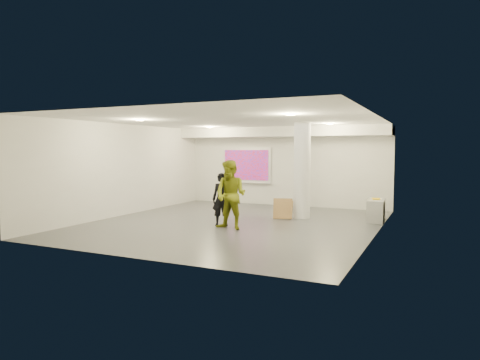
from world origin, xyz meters
The scene contains 20 objects.
floor centered at (0.00, 0.00, 0.00)m, with size 8.00×9.00×0.01m, color #36393D.
ceiling centered at (0.00, 0.00, 3.00)m, with size 8.00×9.00×0.01m, color silver.
wall_back centered at (0.00, 4.50, 1.50)m, with size 8.00×0.01×3.00m, color silver.
wall_front centered at (0.00, -4.50, 1.50)m, with size 8.00×0.01×3.00m, color silver.
wall_left centered at (-4.00, 0.00, 1.50)m, with size 0.01×9.00×3.00m, color silver.
wall_right centered at (4.00, 0.00, 1.50)m, with size 0.01×9.00×3.00m, color silver.
soffit_band centered at (0.00, 3.95, 2.82)m, with size 8.00×1.10×0.36m, color silver.
downlight_nw centered at (-2.20, 2.50, 2.98)m, with size 0.22×0.22×0.02m, color #FFD498.
downlight_ne centered at (2.20, 2.50, 2.98)m, with size 0.22×0.22×0.02m, color #FFD498.
downlight_sw centered at (-2.20, -1.50, 2.98)m, with size 0.22×0.22×0.02m, color #FFD498.
downlight_se centered at (2.20, -1.50, 2.98)m, with size 0.22×0.22×0.02m, color #FFD498.
column centered at (1.50, 1.80, 1.50)m, with size 0.52×0.52×3.00m, color silver.
projection_screen centered at (-1.60, 4.45, 1.53)m, with size 2.10×0.13×1.42m.
credenza centered at (3.72, 2.15, 0.33)m, with size 0.47×1.13×0.66m, color gray.
papers_stack centered at (3.75, 2.21, 0.67)m, with size 0.23×0.30×0.02m, color white.
postit_pad centered at (3.71, 2.19, 0.68)m, with size 0.23×0.31×0.03m, color #E3B703.
cardboard_back centered at (1.01, 1.40, 0.32)m, with size 0.59×0.05×0.64m, color olive.
cardboard_front centered at (1.03, 1.51, 0.28)m, with size 0.52×0.05×0.57m, color olive.
woman centered at (-0.14, -0.52, 0.75)m, with size 0.55×0.36×1.51m, color black.
man centered at (0.33, -0.90, 0.94)m, with size 0.91×0.71×1.88m, color olive.
Camera 1 is at (5.39, -11.19, 2.14)m, focal length 32.00 mm.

